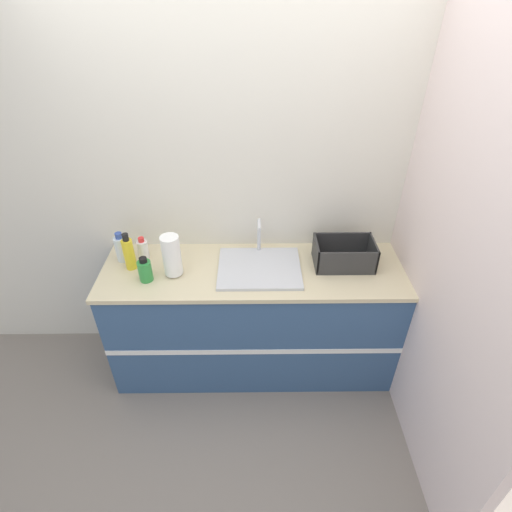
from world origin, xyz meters
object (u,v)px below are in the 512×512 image
object	(u,v)px
bottle_white_spray	(143,249)
bottle_yellow	(129,253)
dish_rack	(344,256)
bottle_green	(145,270)
paper_towel_roll	(172,256)
bottle_clear	(121,248)
sink	(259,267)

from	to	relation	value
bottle_white_spray	bottle_yellow	bearing A→B (deg)	-117.72
dish_rack	bottle_green	bearing A→B (deg)	-173.10
paper_towel_roll	dish_rack	xyz separation A→B (m)	(1.08, 0.09, -0.08)
bottle_white_spray	paper_towel_roll	bearing A→B (deg)	-38.04
paper_towel_roll	bottle_yellow	distance (m)	0.29
paper_towel_roll	bottle_white_spray	world-z (taller)	paper_towel_roll
paper_towel_roll	bottle_white_spray	xyz separation A→B (m)	(-0.23, 0.18, -0.07)
dish_rack	bottle_white_spray	size ratio (longest dim) A/B	2.41
paper_towel_roll	bottle_clear	bearing A→B (deg)	156.27
sink	bottle_green	world-z (taller)	sink
dish_rack	bottle_white_spray	distance (m)	1.31
dish_rack	bottle_clear	distance (m)	1.44
dish_rack	bottle_green	distance (m)	1.25
sink	bottle_white_spray	bearing A→B (deg)	170.40
dish_rack	bottle_yellow	distance (m)	1.36
dish_rack	bottle_white_spray	bearing A→B (deg)	176.34
dish_rack	bottle_yellow	size ratio (longest dim) A/B	1.48
sink	bottle_green	distance (m)	0.71
bottle_clear	dish_rack	bearing A→B (deg)	-2.54
paper_towel_roll	bottle_white_spray	size ratio (longest dim) A/B	1.75
bottle_yellow	bottle_clear	xyz separation A→B (m)	(-0.07, 0.09, -0.02)
bottle_clear	bottle_green	bearing A→B (deg)	-47.47
paper_towel_roll	bottle_clear	size ratio (longest dim) A/B	1.33
bottle_green	bottle_yellow	bearing A→B (deg)	134.12
bottle_clear	bottle_white_spray	world-z (taller)	bottle_clear
bottle_yellow	dish_rack	bearing A→B (deg)	1.03
bottle_clear	bottle_green	world-z (taller)	bottle_clear
paper_towel_roll	dish_rack	world-z (taller)	paper_towel_roll
sink	bottle_yellow	distance (m)	0.83
dish_rack	paper_towel_roll	bearing A→B (deg)	-175.06
bottle_white_spray	bottle_green	distance (m)	0.24
bottle_white_spray	bottle_green	size ratio (longest dim) A/B	0.95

